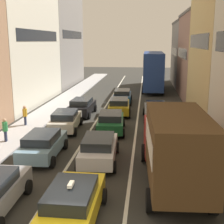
{
  "coord_description": "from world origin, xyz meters",
  "views": [
    {
      "loc": [
        2.36,
        -9.26,
        6.52
      ],
      "look_at": [
        0.0,
        12.0,
        1.6
      ],
      "focal_mm": 49.57,
      "sensor_mm": 36.0,
      "label": 1
    }
  ],
  "objects_px": {
    "taxi_centre_lane_front": "(72,203)",
    "sedan_centre_lane_fifth": "(122,96)",
    "removalist_box_truck": "(175,145)",
    "sedan_right_lane_behind_truck": "(162,128)",
    "coupe_centre_lane_fourth": "(119,106)",
    "bus_mid_queue_primary": "(153,69)",
    "wagon_left_lane_second": "(43,144)",
    "sedan_left_lane_third": "(66,120)",
    "sedan_left_lane_fourth": "(82,106)",
    "sedan_centre_lane_second": "(99,148)",
    "hatchback_centre_lane_third": "(111,121)",
    "pedestrian_mid_sidewalk": "(5,129)",
    "pedestrian_far_sidewalk": "(25,115)",
    "wagon_right_lane_far": "(156,110)"
  },
  "relations": [
    {
      "from": "taxi_centre_lane_front",
      "to": "sedan_centre_lane_fifth",
      "type": "bearing_deg",
      "value": 0.25
    },
    {
      "from": "removalist_box_truck",
      "to": "sedan_right_lane_behind_truck",
      "type": "xyz_separation_m",
      "value": [
        -0.23,
        6.81,
        -1.18
      ]
    },
    {
      "from": "coupe_centre_lane_fourth",
      "to": "bus_mid_queue_primary",
      "type": "relative_size",
      "value": 0.42
    },
    {
      "from": "taxi_centre_lane_front",
      "to": "sedan_right_lane_behind_truck",
      "type": "xyz_separation_m",
      "value": [
        3.66,
        10.26,
        -0.0
      ]
    },
    {
      "from": "removalist_box_truck",
      "to": "bus_mid_queue_primary",
      "type": "bearing_deg",
      "value": -1.96
    },
    {
      "from": "wagon_left_lane_second",
      "to": "sedan_left_lane_third",
      "type": "distance_m",
      "value": 5.54
    },
    {
      "from": "coupe_centre_lane_fourth",
      "to": "sedan_left_lane_fourth",
      "type": "xyz_separation_m",
      "value": [
        -3.31,
        -0.58,
        0.0
      ]
    },
    {
      "from": "sedan_centre_lane_second",
      "to": "taxi_centre_lane_front",
      "type": "bearing_deg",
      "value": 176.98
    },
    {
      "from": "hatchback_centre_lane_third",
      "to": "pedestrian_mid_sidewalk",
      "type": "distance_m",
      "value": 7.31
    },
    {
      "from": "removalist_box_truck",
      "to": "taxi_centre_lane_front",
      "type": "height_order",
      "value": "removalist_box_truck"
    },
    {
      "from": "sedan_centre_lane_fifth",
      "to": "pedestrian_mid_sidewalk",
      "type": "bearing_deg",
      "value": 153.41
    },
    {
      "from": "sedan_right_lane_behind_truck",
      "to": "pedestrian_far_sidewalk",
      "type": "bearing_deg",
      "value": 80.0
    },
    {
      "from": "removalist_box_truck",
      "to": "sedan_centre_lane_fifth",
      "type": "distance_m",
      "value": 19.48
    },
    {
      "from": "hatchback_centre_lane_third",
      "to": "sedan_centre_lane_second",
      "type": "bearing_deg",
      "value": 176.28
    },
    {
      "from": "sedan_centre_lane_second",
      "to": "sedan_left_lane_fourth",
      "type": "bearing_deg",
      "value": 14.01
    },
    {
      "from": "sedan_centre_lane_second",
      "to": "sedan_right_lane_behind_truck",
      "type": "bearing_deg",
      "value": -41.95
    },
    {
      "from": "removalist_box_truck",
      "to": "wagon_right_lane_far",
      "type": "xyz_separation_m",
      "value": [
        -0.48,
        12.39,
        -1.18
      ]
    },
    {
      "from": "taxi_centre_lane_front",
      "to": "bus_mid_queue_primary",
      "type": "relative_size",
      "value": 0.41
    },
    {
      "from": "sedan_centre_lane_fifth",
      "to": "pedestrian_far_sidewalk",
      "type": "distance_m",
      "value": 12.13
    },
    {
      "from": "removalist_box_truck",
      "to": "coupe_centre_lane_fourth",
      "type": "distance_m",
      "value": 14.43
    },
    {
      "from": "sedan_centre_lane_fifth",
      "to": "sedan_right_lane_behind_truck",
      "type": "relative_size",
      "value": 1.0
    },
    {
      "from": "sedan_left_lane_third",
      "to": "pedestrian_far_sidewalk",
      "type": "bearing_deg",
      "value": 74.43
    },
    {
      "from": "wagon_left_lane_second",
      "to": "hatchback_centre_lane_third",
      "type": "xyz_separation_m",
      "value": [
        3.25,
        5.54,
        0.0
      ]
    },
    {
      "from": "taxi_centre_lane_front",
      "to": "bus_mid_queue_primary",
      "type": "bearing_deg",
      "value": -5.84
    },
    {
      "from": "sedan_right_lane_behind_truck",
      "to": "wagon_left_lane_second",
      "type": "bearing_deg",
      "value": 122.47
    },
    {
      "from": "wagon_left_lane_second",
      "to": "taxi_centre_lane_front",
      "type": "bearing_deg",
      "value": -154.28
    },
    {
      "from": "sedan_centre_lane_fifth",
      "to": "wagon_right_lane_far",
      "type": "distance_m",
      "value": 7.47
    },
    {
      "from": "taxi_centre_lane_front",
      "to": "sedan_right_lane_behind_truck",
      "type": "relative_size",
      "value": 0.99
    },
    {
      "from": "sedan_right_lane_behind_truck",
      "to": "bus_mid_queue_primary",
      "type": "height_order",
      "value": "bus_mid_queue_primary"
    },
    {
      "from": "taxi_centre_lane_front",
      "to": "hatchback_centre_lane_third",
      "type": "relative_size",
      "value": 0.98
    },
    {
      "from": "sedan_left_lane_fourth",
      "to": "taxi_centre_lane_front",
      "type": "bearing_deg",
      "value": -168.02
    },
    {
      "from": "wagon_left_lane_second",
      "to": "coupe_centre_lane_fourth",
      "type": "bearing_deg",
      "value": -18.35
    },
    {
      "from": "sedan_centre_lane_second",
      "to": "pedestrian_far_sidewalk",
      "type": "distance_m",
      "value": 9.44
    },
    {
      "from": "coupe_centre_lane_fourth",
      "to": "wagon_right_lane_far",
      "type": "distance_m",
      "value": 3.57
    },
    {
      "from": "hatchback_centre_lane_third",
      "to": "pedestrian_far_sidewalk",
      "type": "xyz_separation_m",
      "value": [
        -6.79,
        0.7,
        0.15
      ]
    },
    {
      "from": "wagon_right_lane_far",
      "to": "wagon_left_lane_second",
      "type": "bearing_deg",
      "value": 143.36
    },
    {
      "from": "wagon_left_lane_second",
      "to": "pedestrian_far_sidewalk",
      "type": "distance_m",
      "value": 7.17
    },
    {
      "from": "hatchback_centre_lane_third",
      "to": "pedestrian_far_sidewalk",
      "type": "height_order",
      "value": "pedestrian_far_sidewalk"
    },
    {
      "from": "sedan_centre_lane_fifth",
      "to": "taxi_centre_lane_front",
      "type": "bearing_deg",
      "value": 178.14
    },
    {
      "from": "sedan_left_lane_third",
      "to": "wagon_left_lane_second",
      "type": "bearing_deg",
      "value": 177.46
    },
    {
      "from": "sedan_centre_lane_second",
      "to": "sedan_left_lane_fourth",
      "type": "distance_m",
      "value": 11.33
    },
    {
      "from": "wagon_right_lane_far",
      "to": "pedestrian_mid_sidewalk",
      "type": "relative_size",
      "value": 2.63
    },
    {
      "from": "sedan_centre_lane_fifth",
      "to": "pedestrian_far_sidewalk",
      "type": "bearing_deg",
      "value": 144.26
    },
    {
      "from": "removalist_box_truck",
      "to": "taxi_centre_lane_front",
      "type": "bearing_deg",
      "value": 128.73
    },
    {
      "from": "sedan_centre_lane_fifth",
      "to": "bus_mid_queue_primary",
      "type": "xyz_separation_m",
      "value": [
        3.41,
        9.25,
        2.03
      ]
    },
    {
      "from": "removalist_box_truck",
      "to": "taxi_centre_lane_front",
      "type": "relative_size",
      "value": 1.81
    },
    {
      "from": "sedan_centre_lane_second",
      "to": "pedestrian_mid_sidewalk",
      "type": "xyz_separation_m",
      "value": [
        -6.53,
        2.53,
        0.15
      ]
    },
    {
      "from": "sedan_centre_lane_second",
      "to": "pedestrian_far_sidewalk",
      "type": "height_order",
      "value": "pedestrian_far_sidewalk"
    },
    {
      "from": "bus_mid_queue_primary",
      "to": "pedestrian_far_sidewalk",
      "type": "xyz_separation_m",
      "value": [
        -10.19,
        -19.31,
        -1.88
      ]
    },
    {
      "from": "sedan_right_lane_behind_truck",
      "to": "wagon_right_lane_far",
      "type": "height_order",
      "value": "same"
    }
  ]
}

